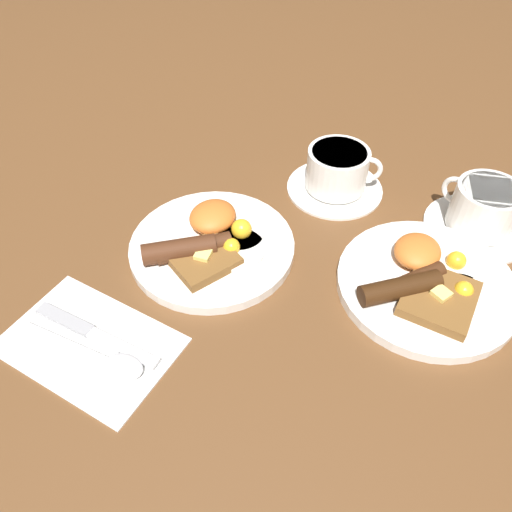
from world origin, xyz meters
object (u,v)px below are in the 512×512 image
spoon (111,361)px  knife (89,331)px  teacup_near (337,173)px  teacup_far (482,211)px  breakfast_plate_near (211,244)px  breakfast_plate_far (426,282)px

spoon → knife: bearing=154.2°
teacup_near → knife: teacup_near is taller
teacup_far → knife: bearing=-37.2°
breakfast_plate_near → teacup_near: size_ratio=1.51×
breakfast_plate_far → spoon: (0.31, -0.26, -0.01)m
teacup_near → knife: (0.42, -0.12, -0.03)m
breakfast_plate_far → spoon: 0.41m
breakfast_plate_far → teacup_near: size_ratio=1.53×
breakfast_plate_near → teacup_near: 0.24m
teacup_near → breakfast_plate_near: bearing=-20.7°
breakfast_plate_near → teacup_far: bearing=129.9°
teacup_far → spoon: bearing=-31.7°
teacup_far → knife: 0.56m
teacup_near → spoon: size_ratio=0.89×
breakfast_plate_far → knife: size_ratio=1.30×
teacup_far → spoon: teacup_far is taller
breakfast_plate_near → spoon: breakfast_plate_near is taller
teacup_far → spoon: size_ratio=0.89×
breakfast_plate_far → teacup_near: teacup_near is taller
breakfast_plate_near → spoon: (0.21, 0.01, -0.01)m
breakfast_plate_far → teacup_near: bearing=-123.0°
breakfast_plate_near → teacup_far: teacup_far is taller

